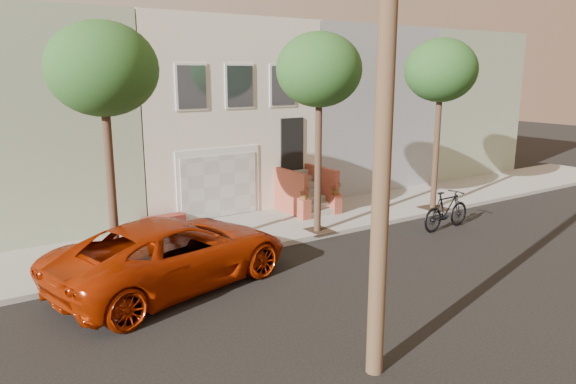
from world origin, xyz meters
TOP-DOWN VIEW (x-y plane):
  - ground at (0.00, 0.00)m, footprint 90.00×90.00m
  - sidewalk at (0.00, 5.35)m, footprint 40.00×3.70m
  - house_row at (0.00, 11.19)m, footprint 33.10×11.70m
  - tree_left at (-5.50, 3.90)m, footprint 2.70×2.57m
  - tree_mid at (1.00, 3.90)m, footprint 2.70×2.57m
  - tree_right at (6.50, 3.90)m, footprint 2.70×2.57m
  - pickup_truck at (-4.46, 2.51)m, footprint 6.69×4.30m
  - motorcycle at (5.06, 2.05)m, footprint 2.27×0.74m

SIDE VIEW (x-z plane):
  - ground at x=0.00m, z-range 0.00..0.00m
  - sidewalk at x=0.00m, z-range 0.00..0.15m
  - motorcycle at x=5.06m, z-range 0.00..1.35m
  - pickup_truck at x=-4.46m, z-range 0.00..1.72m
  - house_row at x=0.00m, z-range 0.14..7.14m
  - tree_left at x=-5.50m, z-range 2.11..8.41m
  - tree_mid at x=1.00m, z-range 2.11..8.41m
  - tree_right at x=6.50m, z-range 2.11..8.41m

